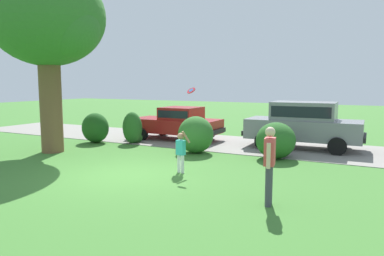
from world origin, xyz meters
The scene contains 12 objects.
ground_plane centered at (0.00, 0.00, 0.00)m, with size 80.00×80.00×0.00m, color #3D752D.
driveway_strip centered at (0.00, 6.57, 0.01)m, with size 28.00×4.40×0.02m, color gray.
oak_tree_large centered at (-4.72, 1.69, 4.94)m, with size 4.42×4.36×7.01m.
shrub_near_tree centered at (-4.85, 4.06, 0.67)m, with size 1.26×1.11×1.34m.
shrub_centre_left centered at (-3.22, 4.67, 0.65)m, with size 0.91×0.93×1.40m.
shrub_centre centered at (0.28, 3.99, 0.71)m, with size 1.35×1.42×1.41m.
shrub_centre_right centered at (3.29, 4.38, 0.65)m, with size 1.39×1.60×1.29m.
parked_sedan centered at (-1.96, 6.46, 0.85)m, with size 4.41×2.12×1.56m.
parked_suv centered at (3.75, 6.83, 1.08)m, with size 4.75×2.21×1.92m.
child_thrower centered at (1.34, 0.94, 0.72)m, with size 0.47×0.24×1.29m.
frisbee centered at (1.32, 1.65, 2.45)m, with size 0.32×0.24×0.25m.
adult_onlooker centered at (4.50, -0.73, 0.98)m, with size 0.28×0.52×1.74m.
Camera 1 is at (6.66, -8.47, 2.68)m, focal length 34.43 mm.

